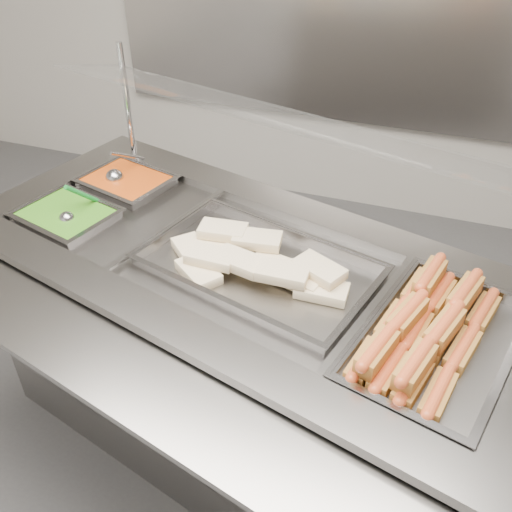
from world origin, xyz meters
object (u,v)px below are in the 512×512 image
(steam_counter, at_px, (244,358))
(pan_hotdogs, at_px, (436,349))
(pan_wraps, at_px, (259,270))
(sneeze_guard, at_px, (284,122))
(serving_spoon, at_px, (70,215))
(ladle, at_px, (116,177))

(steam_counter, height_order, pan_hotdogs, pan_hotdogs)
(pan_hotdogs, bearing_deg, pan_wraps, 164.68)
(steam_counter, height_order, sneeze_guard, sneeze_guard)
(steam_counter, relative_size, pan_wraps, 2.67)
(sneeze_guard, distance_m, serving_spoon, 0.83)
(serving_spoon, bearing_deg, steam_counter, -1.63)
(sneeze_guard, bearing_deg, steam_counter, -105.32)
(sneeze_guard, distance_m, pan_hotdogs, 0.81)
(steam_counter, bearing_deg, pan_hotdogs, -15.32)
(pan_hotdogs, height_order, ladle, ladle)
(steam_counter, height_order, serving_spoon, serving_spoon)
(serving_spoon, bearing_deg, ladle, 88.69)
(ladle, bearing_deg, sneeze_guard, -8.00)
(pan_hotdogs, xyz_separation_m, ladle, (-1.28, 0.49, 0.05))
(steam_counter, distance_m, pan_hotdogs, 0.78)
(sneeze_guard, bearing_deg, ladle, 172.00)
(steam_counter, xyz_separation_m, sneeze_guard, (0.06, 0.22, 0.85))
(pan_hotdogs, xyz_separation_m, serving_spoon, (-1.29, 0.19, 0.05))
(sneeze_guard, distance_m, ladle, 0.81)
(pan_wraps, relative_size, ladle, 3.96)
(steam_counter, relative_size, sneeze_guard, 1.22)
(pan_hotdogs, relative_size, serving_spoon, 3.68)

